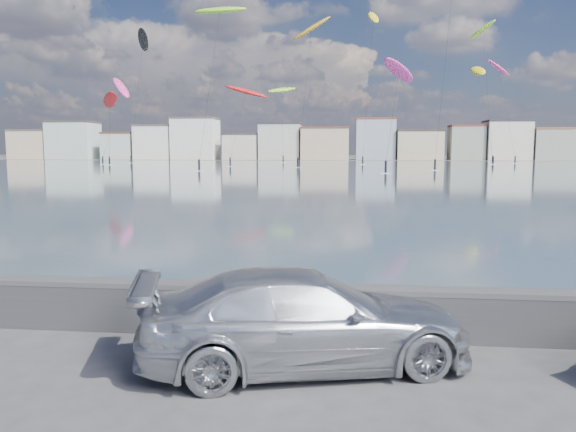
{
  "coord_description": "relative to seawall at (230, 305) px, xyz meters",
  "views": [
    {
      "loc": [
        2.28,
        -7.78,
        3.61
      ],
      "look_at": [
        1.0,
        4.0,
        2.2
      ],
      "focal_mm": 35.0,
      "sensor_mm": 36.0,
      "label": 1
    }
  ],
  "objects": [
    {
      "name": "kitesurfer_18",
      "position": [
        10.34,
        87.23,
        15.99
      ],
      "size": [
        7.19,
        16.97,
        19.06
      ],
      "color": "#E5338C",
      "rests_on": "ground"
    },
    {
      "name": "kitesurfer_11",
      "position": [
        7.56,
        130.02,
        33.76
      ],
      "size": [
        4.57,
        10.27,
        37.42
      ],
      "color": "yellow",
      "rests_on": "ground"
    },
    {
      "name": "kitesurfer_1",
      "position": [
        -56.52,
        131.37,
        18.7
      ],
      "size": [
        8.59,
        17.24,
        23.08
      ],
      "color": "#E5338C",
      "rests_on": "ground"
    },
    {
      "name": "kitesurfer_12",
      "position": [
        41.13,
        146.09,
        24.12
      ],
      "size": [
        8.73,
        12.59,
        27.58
      ],
      "color": "#E5338C",
      "rests_on": "ground"
    },
    {
      "name": "far_shore_strip",
      "position": [
        0.0,
        197.3,
        -0.57
      ],
      "size": [
        500.0,
        60.0,
        0.0
      ],
      "primitive_type": "cube",
      "color": "#4C473D",
      "rests_on": "ground"
    },
    {
      "name": "kitesurfer_6",
      "position": [
        -20.95,
        115.29,
        15.7
      ],
      "size": [
        10.4,
        11.98,
        18.38
      ],
      "color": "red",
      "rests_on": "ground"
    },
    {
      "name": "kitesurfer_0",
      "position": [
        -21.58,
        93.53,
        28.02
      ],
      "size": [
        11.13,
        15.85,
        30.04
      ],
      "color": "#8CD826",
      "rests_on": "ground"
    },
    {
      "name": "kitesurfer_9",
      "position": [
        38.6,
        154.89,
        35.4
      ],
      "size": [
        7.95,
        14.4,
        39.41
      ],
      "color": "#8CD826",
      "rests_on": "ground"
    },
    {
      "name": "bay_water",
      "position": [
        0.0,
        88.8,
        -0.58
      ],
      "size": [
        500.0,
        177.0,
        0.0
      ],
      "primitive_type": "cube",
      "color": "#314F58",
      "rests_on": "ground"
    },
    {
      "name": "car_silver",
      "position": [
        1.58,
        -1.42,
        0.22
      ],
      "size": [
        5.94,
        3.63,
        1.61
      ],
      "primitive_type": "imported",
      "rotation": [
        0.0,
        0.0,
        1.84
      ],
      "color": "silver",
      "rests_on": "ground"
    },
    {
      "name": "kitesurfer_17",
      "position": [
        33.61,
        135.29,
        22.05
      ],
      "size": [
        4.85,
        13.73,
        25.22
      ],
      "color": "yellow",
      "rests_on": "ground"
    },
    {
      "name": "ground",
      "position": [
        0.0,
        -2.7,
        -0.58
      ],
      "size": [
        700.0,
        700.0,
        0.0
      ],
      "primitive_type": "plane",
      "color": "#333335",
      "rests_on": "ground"
    },
    {
      "name": "seawall",
      "position": [
        0.0,
        0.0,
        0.0
      ],
      "size": [
        400.0,
        0.36,
        1.08
      ],
      "color": "#28282B",
      "rests_on": "ground"
    },
    {
      "name": "far_buildings",
      "position": [
        1.31,
        183.3,
        5.44
      ],
      "size": [
        240.79,
        13.26,
        14.6
      ],
      "color": "#CCB293",
      "rests_on": "ground"
    },
    {
      "name": "kitesurfer_10",
      "position": [
        -17.07,
        150.94,
        19.66
      ],
      "size": [
        9.14,
        14.18,
        22.06
      ],
      "color": "#8CD826",
      "rests_on": "ground"
    },
    {
      "name": "kitesurfer_3",
      "position": [
        -54.16,
        141.85,
        32.39
      ],
      "size": [
        5.34,
        15.68,
        36.42
      ],
      "color": "black",
      "rests_on": "ground"
    },
    {
      "name": "kitesurfer_14",
      "position": [
        -55.41,
        121.88,
        14.74
      ],
      "size": [
        8.03,
        13.62,
        17.7
      ],
      "color": "red",
      "rests_on": "ground"
    },
    {
      "name": "kitesurfer_5",
      "position": [
        -6.06,
        113.09,
        28.41
      ],
      "size": [
        8.71,
        14.17,
        32.38
      ],
      "color": "#BF8C19",
      "rests_on": "ground"
    }
  ]
}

